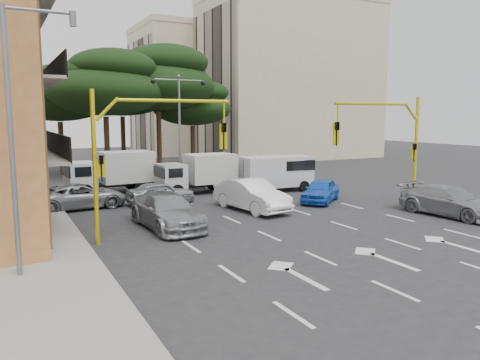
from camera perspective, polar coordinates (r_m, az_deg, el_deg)
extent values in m
plane|color=#28282B|center=(20.83, 8.29, -6.12)|extent=(120.00, 120.00, 0.00)
cube|color=gray|center=(13.31, -24.64, -14.57)|extent=(5.00, 26.00, 0.15)
cube|color=gray|center=(34.82, -7.26, -0.36)|extent=(1.40, 6.00, 0.15)
cube|color=black|center=(24.43, -24.45, 9.51)|extent=(0.12, 14.72, 11.20)
cube|color=#C6BA94|center=(58.06, 6.01, 11.73)|extent=(20.00, 12.00, 18.00)
cube|color=black|center=(53.17, -3.27, 11.59)|extent=(0.12, 11.04, 16.20)
cube|color=#C6BA94|center=(59.45, 6.15, 20.76)|extent=(20.15, 12.15, 0.70)
cube|color=#C6BA94|center=(65.36, -5.18, 10.42)|extent=(16.00, 12.00, 16.00)
cube|color=black|center=(62.71, -12.10, 9.94)|extent=(0.12, 11.04, 14.20)
cube|color=#C6BA94|center=(66.27, -5.27, 17.65)|extent=(16.15, 12.15, 0.70)
cylinder|color=#382616|center=(39.24, -15.89, 3.85)|extent=(0.44, 0.44, 4.95)
ellipsoid|color=black|center=(39.21, -16.14, 10.35)|extent=(9.15, 9.15, 3.87)
ellipsoid|color=black|center=(39.09, -15.24, 13.14)|extent=(6.86, 6.86, 2.86)
ellipsoid|color=black|center=(39.50, -17.03, 12.22)|extent=(6.07, 6.07, 2.64)
cylinder|color=#382616|center=(42.43, -9.81, 4.61)|extent=(0.44, 0.44, 5.40)
ellipsoid|color=black|center=(42.45, -9.97, 11.17)|extent=(9.98, 9.98, 4.22)
ellipsoid|color=black|center=(42.43, -9.07, 13.96)|extent=(7.49, 7.49, 3.12)
ellipsoid|color=black|center=(42.70, -10.80, 13.07)|extent=(6.62, 6.62, 2.88)
cylinder|color=#382616|center=(42.73, -20.92, 3.63)|extent=(0.44, 0.44, 4.50)
ellipsoid|color=black|center=(42.66, -21.19, 9.06)|extent=(8.32, 8.32, 3.52)
ellipsoid|color=black|center=(42.43, -20.42, 11.40)|extent=(6.24, 6.24, 2.60)
ellipsoid|color=black|center=(42.96, -21.99, 10.61)|extent=(5.52, 5.52, 2.40)
cylinder|color=#382616|center=(45.70, -5.77, 4.06)|extent=(0.44, 0.44, 4.05)
ellipsoid|color=black|center=(45.61, -5.84, 8.63)|extent=(7.49, 7.49, 3.17)
ellipsoid|color=black|center=(45.51, -4.96, 10.57)|extent=(5.62, 5.62, 2.34)
ellipsoid|color=black|center=(45.73, -6.59, 9.97)|extent=(4.97, 4.97, 2.16)
cylinder|color=#382616|center=(46.72, -14.03, 4.50)|extent=(0.44, 0.44, 4.95)
ellipsoid|color=black|center=(46.69, -14.21, 9.96)|extent=(9.15, 9.15, 3.87)
ellipsoid|color=black|center=(46.56, -13.44, 12.30)|extent=(6.86, 6.86, 2.86)
ellipsoid|color=black|center=(46.94, -14.96, 11.54)|extent=(6.07, 6.07, 2.64)
cylinder|color=yellow|center=(27.58, 20.60, 3.19)|extent=(0.18, 0.18, 6.00)
cylinder|color=yellow|center=(27.10, 20.05, 7.90)|extent=(0.95, 0.14, 0.95)
cylinder|color=yellow|center=(25.16, 15.79, 8.92)|extent=(4.80, 0.14, 0.14)
cylinder|color=yellow|center=(23.70, 11.83, 8.05)|extent=(0.08, 0.08, 0.90)
imported|color=black|center=(23.72, 11.76, 5.51)|extent=(0.20, 0.24, 1.20)
cube|color=yellow|center=(23.78, 11.64, 5.52)|extent=(0.36, 0.06, 1.10)
imported|color=black|center=(27.32, 20.53, 3.15)|extent=(0.16, 0.20, 1.00)
cube|color=yellow|center=(27.38, 20.37, 3.17)|extent=(0.35, 0.08, 0.70)
cylinder|color=yellow|center=(18.76, -17.27, 1.39)|extent=(0.18, 0.18, 6.00)
cylinder|color=yellow|center=(18.76, -15.88, 8.33)|extent=(0.95, 0.14, 0.95)
cylinder|color=yellow|center=(19.52, -7.88, 9.55)|extent=(4.80, 0.14, 0.14)
cylinder|color=yellow|center=(20.36, -1.96, 8.27)|extent=(0.08, 0.08, 0.90)
imported|color=black|center=(20.37, -1.95, 5.32)|extent=(0.20, 0.24, 1.20)
cube|color=yellow|center=(20.45, -2.04, 5.33)|extent=(0.36, 0.06, 1.10)
imported|color=black|center=(18.65, -16.52, 1.38)|extent=(0.16, 0.20, 1.00)
cube|color=yellow|center=(18.75, -16.58, 1.41)|extent=(0.35, 0.08, 0.70)
cylinder|color=slate|center=(15.39, -26.10, 3.91)|extent=(0.16, 0.16, 8.00)
cylinder|color=slate|center=(15.72, -23.54, 18.43)|extent=(1.80, 0.10, 0.10)
cylinder|color=slate|center=(15.80, -19.71, 18.00)|extent=(0.20, 0.20, 0.45)
cylinder|color=slate|center=(34.49, -7.37, 5.94)|extent=(0.16, 0.16, 7.50)
cylinder|color=slate|center=(34.27, -8.93, 12.01)|extent=(1.80, 0.10, 0.10)
sphere|color=black|center=(33.95, -10.55, 11.76)|extent=(0.36, 0.36, 0.36)
cylinder|color=slate|center=(34.89, -6.06, 11.98)|extent=(1.80, 0.10, 0.10)
sphere|color=black|center=(35.26, -4.51, 11.71)|extent=(0.36, 0.36, 0.36)
sphere|color=slate|center=(34.59, -7.49, 12.41)|extent=(0.24, 0.24, 0.24)
imported|color=white|center=(24.82, 1.41, -1.85)|extent=(2.40, 5.17, 1.64)
imported|color=blue|center=(27.67, 9.79, -1.26)|extent=(4.09, 3.73, 1.35)
imported|color=#919498|center=(21.25, -8.90, -3.74)|extent=(2.36, 5.35, 1.53)
imported|color=#94979B|center=(26.78, -18.81, -1.87)|extent=(5.02, 2.60, 1.35)
imported|color=#AAADB2|center=(26.98, -9.61, -1.53)|extent=(3.97, 1.88, 1.31)
imported|color=gray|center=(25.77, 24.14, -2.35)|extent=(2.57, 5.29, 1.48)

